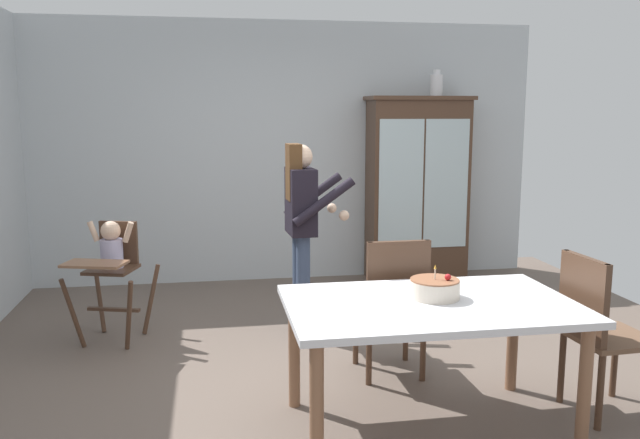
# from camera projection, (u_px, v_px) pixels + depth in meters

# --- Properties ---
(ground_plane) EXTENTS (6.24, 6.24, 0.00)m
(ground_plane) POSITION_uv_depth(u_px,v_px,m) (332.00, 371.00, 4.51)
(ground_plane) COLOR #66564C
(wall_back) EXTENTS (5.32, 0.06, 2.70)m
(wall_back) POSITION_uv_depth(u_px,v_px,m) (286.00, 153.00, 6.85)
(wall_back) COLOR silver
(wall_back) RESTS_ON ground_plane
(china_cabinet) EXTENTS (1.09, 0.48, 1.93)m
(china_cabinet) POSITION_uv_depth(u_px,v_px,m) (417.00, 189.00, 6.88)
(china_cabinet) COLOR #4C3323
(china_cabinet) RESTS_ON ground_plane
(ceramic_vase) EXTENTS (0.13, 0.13, 0.27)m
(ceramic_vase) POSITION_uv_depth(u_px,v_px,m) (437.00, 85.00, 6.74)
(ceramic_vase) COLOR white
(ceramic_vase) RESTS_ON china_cabinet
(high_chair_with_toddler) EXTENTS (0.71, 0.79, 0.95)m
(high_chair_with_toddler) POSITION_uv_depth(u_px,v_px,m) (111.00, 259.00, 5.02)
(high_chair_with_toddler) COLOR #4C3323
(high_chair_with_toddler) RESTS_ON ground_plane
(adult_person) EXTENTS (0.51, 0.50, 1.53)m
(adult_person) POSITION_uv_depth(u_px,v_px,m) (302.00, 215.00, 5.13)
(adult_person) COLOR #3D4C6B
(adult_person) RESTS_ON ground_plane
(dining_table) EXTENTS (1.60, 1.00, 0.74)m
(dining_table) POSITION_uv_depth(u_px,v_px,m) (430.00, 317.00, 3.60)
(dining_table) COLOR silver
(dining_table) RESTS_ON ground_plane
(birthday_cake) EXTENTS (0.28, 0.28, 0.19)m
(birthday_cake) POSITION_uv_depth(u_px,v_px,m) (435.00, 288.00, 3.66)
(birthday_cake) COLOR beige
(birthday_cake) RESTS_ON dining_table
(dining_chair_far_side) EXTENTS (0.45, 0.45, 0.96)m
(dining_chair_far_side) POSITION_uv_depth(u_px,v_px,m) (393.00, 298.00, 4.31)
(dining_chair_far_side) COLOR #4C3323
(dining_chair_far_side) RESTS_ON ground_plane
(dining_chair_right_end) EXTENTS (0.46, 0.46, 0.96)m
(dining_chair_right_end) POSITION_uv_depth(u_px,v_px,m) (596.00, 324.00, 3.79)
(dining_chair_right_end) COLOR #4C3323
(dining_chair_right_end) RESTS_ON ground_plane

